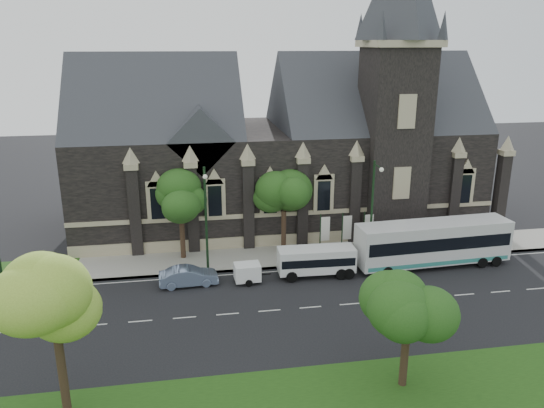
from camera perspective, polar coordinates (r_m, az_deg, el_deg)
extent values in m
plane|color=black|center=(38.13, -0.27, -11.54)|extent=(160.00, 160.00, 0.00)
cube|color=gray|center=(46.56, -2.16, -5.88)|extent=(80.00, 5.00, 0.15)
cube|color=black|center=(54.96, 0.58, 3.19)|extent=(40.00, 15.00, 10.00)
cube|color=#2E2F35|center=(53.21, -12.36, 7.82)|extent=(16.00, 15.00, 15.00)
cube|color=#2E2F35|center=(56.55, 10.73, 8.46)|extent=(20.00, 15.00, 15.00)
cube|color=#2E2F35|center=(48.72, -7.84, 7.22)|extent=(6.00, 6.00, 6.00)
cube|color=black|center=(51.21, 12.95, 6.29)|extent=(5.50, 5.50, 18.00)
cube|color=tan|center=(50.34, 13.68, 16.61)|extent=(6.20, 6.20, 0.60)
cube|color=tan|center=(48.34, 2.13, -1.03)|extent=(40.00, 0.22, 0.40)
cube|color=tan|center=(49.22, 2.10, -3.91)|extent=(40.00, 0.25, 1.20)
cube|color=black|center=(47.38, -0.19, 0.62)|extent=(1.20, 0.12, 2.80)
cylinder|color=black|center=(29.68, -21.79, -17.14)|extent=(0.44, 0.44, 4.40)
sphere|color=#87A932|center=(27.70, -22.73, -10.20)|extent=(4.16, 4.16, 4.16)
sphere|color=#87A932|center=(27.88, -21.00, -8.03)|extent=(3.12, 3.12, 3.12)
cylinder|color=black|center=(31.03, 14.19, -16.17)|extent=(0.44, 0.44, 3.08)
sphere|color=#235119|center=(29.54, 14.61, -11.39)|extent=(3.20, 3.20, 3.20)
sphere|color=#235119|center=(29.98, 15.30, -9.71)|extent=(2.40, 2.40, 2.40)
cylinder|color=black|center=(47.21, 1.28, -3.05)|extent=(0.44, 0.44, 3.96)
sphere|color=#235119|center=(46.07, 1.31, 1.22)|extent=(3.84, 3.84, 3.84)
sphere|color=#235119|center=(46.69, 2.02, 2.35)|extent=(2.88, 2.88, 2.88)
cylinder|color=black|center=(46.47, -9.72, -3.64)|extent=(0.44, 0.44, 3.96)
sphere|color=#235119|center=(45.33, -9.94, 0.60)|extent=(3.68, 3.68, 3.68)
sphere|color=#235119|center=(45.80, -9.12, 1.71)|extent=(2.76, 2.76, 2.76)
cylinder|color=black|center=(45.28, 10.80, -0.89)|extent=(0.20, 0.20, 9.00)
cylinder|color=black|center=(43.44, 11.47, 4.06)|extent=(0.10, 1.60, 0.10)
sphere|color=silver|center=(42.74, 11.83, 3.68)|extent=(0.36, 0.36, 0.36)
cylinder|color=black|center=(42.62, -7.18, -1.86)|extent=(0.20, 0.20, 9.00)
cylinder|color=black|center=(40.67, -7.35, 3.37)|extent=(0.10, 1.60, 0.10)
sphere|color=silver|center=(39.92, -7.30, 2.96)|extent=(0.36, 0.36, 0.36)
cylinder|color=black|center=(46.46, 5.27, -3.44)|extent=(0.10, 0.10, 4.00)
cube|color=white|center=(46.37, 5.82, -2.71)|extent=(0.80, 0.04, 2.20)
cylinder|color=black|center=(46.99, 7.63, -3.28)|extent=(0.10, 0.10, 4.00)
cube|color=white|center=(46.91, 8.19, -2.56)|extent=(0.80, 0.04, 2.20)
cylinder|color=black|center=(47.60, 9.94, -3.12)|extent=(0.10, 0.10, 4.00)
cube|color=white|center=(47.54, 10.49, -2.41)|extent=(0.80, 0.04, 2.20)
cube|color=silver|center=(46.47, 17.14, -3.95)|extent=(13.40, 3.48, 3.42)
cube|color=black|center=(46.38, 17.16, -3.68)|extent=(12.88, 3.49, 1.08)
cube|color=teal|center=(46.98, 16.99, -5.56)|extent=(12.88, 3.48, 0.35)
cylinder|color=black|center=(43.93, 12.49, -7.24)|extent=(0.91, 0.33, 0.90)
cylinder|color=black|center=(46.23, 11.06, -5.88)|extent=(0.91, 0.33, 0.90)
cylinder|color=black|center=(48.06, 21.92, -5.95)|extent=(0.91, 0.33, 0.90)
cylinder|color=black|center=(50.17, 20.18, -4.78)|extent=(0.91, 0.33, 0.90)
cylinder|color=black|center=(48.80, 23.22, -5.76)|extent=(0.91, 0.33, 0.90)
cylinder|color=black|center=(50.88, 21.44, -4.61)|extent=(0.91, 0.33, 0.90)
cube|color=white|center=(42.93, 4.85, -6.04)|extent=(6.30, 2.16, 1.96)
cube|color=black|center=(42.91, 4.85, -5.96)|extent=(6.05, 2.19, 0.67)
cylinder|color=black|center=(42.06, 2.16, -7.96)|extent=(0.91, 0.31, 0.90)
cylinder|color=black|center=(43.82, 1.73, -6.88)|extent=(0.91, 0.31, 0.90)
cylinder|color=black|center=(42.89, 7.56, -7.59)|extent=(0.91, 0.31, 0.90)
cylinder|color=black|center=(44.61, 6.91, -6.55)|extent=(0.91, 0.31, 0.90)
cylinder|color=black|center=(43.05, 8.37, -7.53)|extent=(0.91, 0.31, 0.90)
cylinder|color=black|center=(44.76, 7.69, -6.50)|extent=(0.91, 0.31, 0.90)
cube|color=white|center=(41.89, -2.71, -7.39)|extent=(2.08, 1.60, 1.31)
cylinder|color=black|center=(41.48, -2.52, -8.60)|extent=(0.57, 0.23, 0.56)
cylinder|color=black|center=(42.82, -2.86, -7.74)|extent=(0.57, 0.23, 0.56)
cylinder|color=black|center=(42.24, -0.93, -7.68)|extent=(1.21, 0.13, 0.08)
imported|color=#7587A9|center=(41.97, -9.07, -7.78)|extent=(4.68, 1.85, 1.51)
imported|color=maroon|center=(43.09, -23.03, -8.46)|extent=(4.08, 2.00, 1.34)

